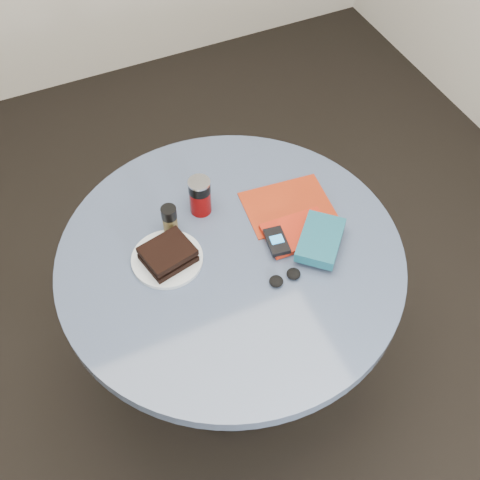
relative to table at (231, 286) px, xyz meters
name	(u,v)px	position (x,y,z in m)	size (l,w,h in m)	color
ground	(233,370)	(0.00, 0.00, -0.59)	(4.00, 4.00, 0.00)	black
table	(231,286)	(0.00, 0.00, 0.00)	(1.00, 1.00, 0.75)	black
plate	(167,259)	(-0.17, 0.05, 0.17)	(0.20, 0.20, 0.01)	silver
sandwich	(168,254)	(-0.17, 0.05, 0.20)	(0.16, 0.14, 0.05)	black
soda_can	(200,196)	(-0.01, 0.19, 0.23)	(0.08, 0.08, 0.12)	#700605
pepper_grinder	(170,220)	(-0.12, 0.15, 0.22)	(0.06, 0.06, 0.10)	brown
magazine	(287,206)	(0.23, 0.09, 0.17)	(0.26, 0.19, 0.00)	maroon
red_book	(297,232)	(0.21, -0.02, 0.18)	(0.19, 0.13, 0.02)	#A41F0D
novel	(320,240)	(0.24, -0.09, 0.20)	(0.17, 0.11, 0.03)	#134A5C
mp3_player	(277,241)	(0.13, -0.03, 0.19)	(0.07, 0.10, 0.02)	black
headphones	(285,278)	(0.10, -0.14, 0.17)	(0.10, 0.04, 0.02)	black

